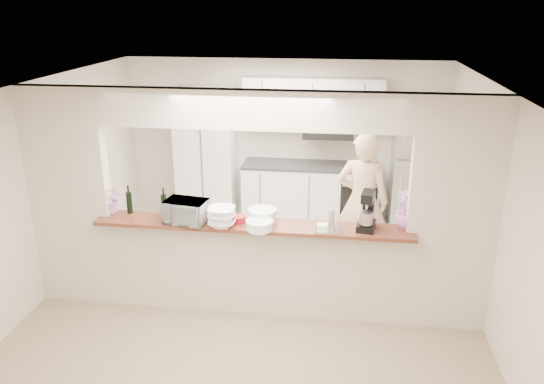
% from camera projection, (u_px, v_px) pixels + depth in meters
% --- Properties ---
extents(floor, '(6.00, 6.00, 0.00)m').
position_uv_depth(floor, '(254.00, 310.00, 6.04)').
color(floor, gray).
rests_on(floor, ground).
extents(tile_overlay, '(5.00, 2.90, 0.01)m').
position_uv_depth(tile_overlay, '(272.00, 250.00, 7.48)').
color(tile_overlay, silver).
rests_on(tile_overlay, floor).
extents(partition, '(5.00, 0.15, 2.50)m').
position_uv_depth(partition, '(252.00, 187.00, 5.54)').
color(partition, beige).
rests_on(partition, floor).
extents(bar_counter, '(3.40, 0.38, 1.09)m').
position_uv_depth(bar_counter, '(253.00, 265.00, 5.84)').
color(bar_counter, beige).
rests_on(bar_counter, floor).
extents(kitchen_cabinets, '(3.15, 0.62, 2.25)m').
position_uv_depth(kitchen_cabinets, '(270.00, 160.00, 8.27)').
color(kitchen_cabinets, silver).
rests_on(kitchen_cabinets, floor).
extents(refrigerator, '(0.75, 0.70, 1.70)m').
position_uv_depth(refrigerator, '(417.00, 175.00, 7.97)').
color(refrigerator, '#B8B8BD').
rests_on(refrigerator, floor).
extents(flower_left, '(0.35, 0.33, 0.32)m').
position_uv_depth(flower_left, '(111.00, 199.00, 5.86)').
color(flower_left, '#C468BB').
rests_on(flower_left, bar_counter).
extents(wine_bottle_a, '(0.06, 0.06, 0.32)m').
position_uv_depth(wine_bottle_a, '(129.00, 202.00, 5.87)').
color(wine_bottle_a, black).
rests_on(wine_bottle_a, bar_counter).
extents(wine_bottle_b, '(0.06, 0.06, 0.31)m').
position_uv_depth(wine_bottle_b, '(164.00, 204.00, 5.82)').
color(wine_bottle_b, black).
rests_on(wine_bottle_b, bar_counter).
extents(toaster_oven, '(0.49, 0.36, 0.25)m').
position_uv_depth(toaster_oven, '(186.00, 211.00, 5.62)').
color(toaster_oven, '#9F9FA3').
rests_on(toaster_oven, bar_counter).
extents(serving_bowls, '(0.29, 0.29, 0.21)m').
position_uv_depth(serving_bowls, '(222.00, 217.00, 5.51)').
color(serving_bowls, white).
rests_on(serving_bowls, bar_counter).
extents(plate_stack_a, '(0.30, 0.30, 0.14)m').
position_uv_depth(plate_stack_a, '(263.00, 215.00, 5.66)').
color(plate_stack_a, white).
rests_on(plate_stack_a, bar_counter).
extents(plate_stack_b, '(0.29, 0.29, 0.10)m').
position_uv_depth(plate_stack_b, '(259.00, 225.00, 5.46)').
color(plate_stack_b, white).
rests_on(plate_stack_b, bar_counter).
extents(red_bowl, '(0.15, 0.15, 0.07)m').
position_uv_depth(red_bowl, '(239.00, 219.00, 5.65)').
color(red_bowl, maroon).
rests_on(red_bowl, bar_counter).
extents(tan_bowl, '(0.16, 0.16, 0.07)m').
position_uv_depth(tan_bowl, '(269.00, 217.00, 5.71)').
color(tan_bowl, tan).
rests_on(tan_bowl, bar_counter).
extents(utensil_caddy, '(0.26, 0.15, 0.24)m').
position_uv_depth(utensil_caddy, '(328.00, 223.00, 5.40)').
color(utensil_caddy, silver).
rests_on(utensil_caddy, bar_counter).
extents(stand_mixer, '(0.22, 0.30, 0.41)m').
position_uv_depth(stand_mixer, '(367.00, 212.00, 5.44)').
color(stand_mixer, black).
rests_on(stand_mixer, bar_counter).
extents(flower_right, '(0.28, 0.28, 0.40)m').
position_uv_depth(flower_right, '(407.00, 210.00, 5.45)').
color(flower_right, '#B561B4').
rests_on(flower_right, bar_counter).
extents(person, '(0.72, 0.54, 1.80)m').
position_uv_depth(person, '(362.00, 202.00, 6.76)').
color(person, '#DFB391').
rests_on(person, floor).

